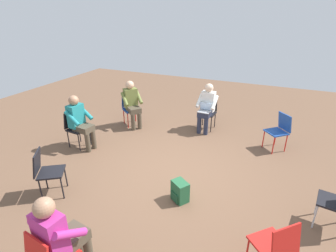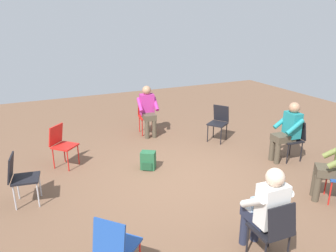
{
  "view_description": "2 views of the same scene",
  "coord_description": "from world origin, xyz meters",
  "views": [
    {
      "loc": [
        -4.03,
        -1.61,
        2.96
      ],
      "look_at": [
        0.28,
        0.27,
        0.84
      ],
      "focal_mm": 28.0,
      "sensor_mm": 36.0,
      "label": 1
    },
    {
      "loc": [
        4.76,
        -2.51,
        2.87
      ],
      "look_at": [
        -0.3,
        -0.15,
        0.99
      ],
      "focal_mm": 35.0,
      "sensor_mm": 36.0,
      "label": 2
    }
  ],
  "objects": [
    {
      "name": "ground_plane",
      "position": [
        0.0,
        0.0,
        0.0
      ],
      "size": [
        14.94,
        14.94,
        0.0
      ],
      "primitive_type": "plane",
      "color": "brown"
    },
    {
      "name": "chair_southeast",
      "position": [
        1.82,
        -1.77,
        0.5
      ],
      "size": [
        0.58,
        0.59,
        0.85
      ],
      "rotation": [
        0.0,
        0.0,
        0.75
      ],
      "color": "#1E4799",
      "rests_on": "ground"
    },
    {
      "name": "chair_north",
      "position": [
        0.12,
        2.52,
        0.5
      ],
      "size": [
        0.44,
        0.47,
        0.85
      ],
      "rotation": [
        0.0,
        0.0,
        3.04
      ],
      "color": "black",
      "rests_on": "ground"
    },
    {
      "name": "chair_southwest",
      "position": [
        -1.56,
        -1.87,
        0.5
      ],
      "size": [
        0.58,
        0.58,
        0.85
      ],
      "rotation": [
        0.0,
        0.0,
        -0.79
      ],
      "color": "red",
      "rests_on": "ground"
    },
    {
      "name": "chair_east",
      "position": [
        2.33,
        0.0,
        0.5
      ],
      "size": [
        0.45,
        0.42,
        0.85
      ],
      "rotation": [
        0.0,
        0.0,
        1.53
      ],
      "color": "black",
      "rests_on": "ground"
    },
    {
      "name": "chair_northeast",
      "position": [
        1.74,
        2.04,
        0.5
      ],
      "size": [
        0.58,
        0.58,
        0.85
      ],
      "rotation": [
        0.0,
        0.0,
        2.46
      ],
      "color": "#1E4799",
      "rests_on": "ground"
    },
    {
      "name": "chair_northwest",
      "position": [
        -1.47,
        1.74,
        0.5
      ],
      "size": [
        0.57,
        0.58,
        0.85
      ],
      "rotation": [
        0.0,
        0.0,
        -2.55
      ],
      "color": "black",
      "rests_on": "ground"
    },
    {
      "name": "person_with_laptop",
      "position": [
        2.16,
        0.01,
        0.69
      ],
      "size": [
        0.53,
        0.51,
        1.24
      ],
      "rotation": [
        0.0,
        0.0,
        1.53
      ],
      "color": "#23283D",
      "rests_on": "ground"
    },
    {
      "name": "person_in_teal",
      "position": [
        0.1,
        2.36,
        0.69
      ],
      "size": [
        0.53,
        0.55,
        1.24
      ],
      "rotation": [
        0.0,
        0.0,
        3.04
      ],
      "color": "#4C4233",
      "rests_on": "ground"
    },
    {
      "name": "person_in_olive",
      "position": [
        1.63,
        1.91,
        0.69
      ],
      "size": [
        0.63,
        0.63,
        1.24
      ],
      "rotation": [
        0.0,
        0.0,
        2.46
      ],
      "color": "#4C4233",
      "rests_on": "ground"
    },
    {
      "name": "person_in_magenta",
      "position": [
        -2.55,
        0.35,
        0.69
      ],
      "size": [
        0.55,
        0.54,
        1.24
      ],
      "rotation": [
        0.0,
        0.0,
        -1.71
      ],
      "color": "#4C4233",
      "rests_on": "ground"
    },
    {
      "name": "backpack_near_laptop_user",
      "position": [
        -0.72,
        -0.38,
        0.16
      ],
      "size": [
        0.32,
        0.34,
        0.36
      ],
      "rotation": [
        0.0,
        0.0,
        4.11
      ],
      "color": "#235B38",
      "rests_on": "ground"
    }
  ]
}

